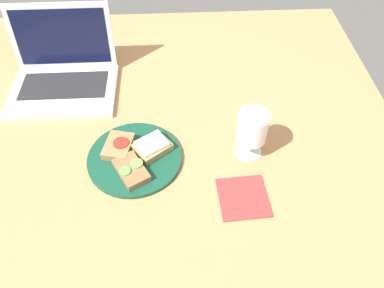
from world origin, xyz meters
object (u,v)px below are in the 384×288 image
object	(u,v)px
laptop	(63,74)
napkin	(243,197)
plate	(135,158)
sandwich_with_cheese	(152,146)
sandwich_with_tomato	(119,146)
wine_glass	(252,129)
sandwich_with_cucumber	(131,170)

from	to	relation	value
laptop	napkin	bearing A→B (deg)	-41.96
plate	napkin	bearing A→B (deg)	-26.49
sandwich_with_cheese	plate	bearing A→B (deg)	-155.08
plate	napkin	distance (cm)	31.42
plate	sandwich_with_cheese	bearing A→B (deg)	24.92
laptop	napkin	xyz separation A→B (cm)	(52.32, -47.04, -4.29)
sandwich_with_tomato	wine_glass	xyz separation A→B (cm)	(36.13, -2.12, 7.14)
napkin	plate	bearing A→B (deg)	153.51
sandwich_with_cucumber	napkin	distance (cm)	29.93
sandwich_with_cheese	wine_glass	bearing A→B (deg)	-2.74
sandwich_with_tomato	sandwich_with_cucumber	world-z (taller)	same
sandwich_with_tomato	napkin	bearing A→B (deg)	-27.80
sandwich_with_cheese	napkin	world-z (taller)	sandwich_with_cheese
sandwich_with_cheese	laptop	world-z (taller)	laptop
sandwich_with_cucumber	wine_glass	world-z (taller)	wine_glass
sandwich_with_cucumber	wine_glass	size ratio (longest dim) A/B	0.85
sandwich_with_tomato	sandwich_with_cucumber	size ratio (longest dim) A/B	0.88
sandwich_with_cucumber	napkin	world-z (taller)	sandwich_with_cucumber
plate	sandwich_with_tomato	bearing A→B (deg)	144.61
sandwich_with_tomato	wine_glass	bearing A→B (deg)	-3.36
plate	sandwich_with_tomato	size ratio (longest dim) A/B	2.40
sandwich_with_cheese	sandwich_with_tomato	xyz separation A→B (cm)	(-9.37, 0.84, -0.27)
sandwich_with_cucumber	laptop	world-z (taller)	laptop
wine_glass	napkin	distance (cm)	18.04
plate	laptop	xyz separation A→B (cm)	(-24.20, 33.02, 3.87)
napkin	laptop	bearing A→B (deg)	138.04
sandwich_with_cucumber	wine_glass	bearing A→B (deg)	11.33
sandwich_with_tomato	napkin	distance (cm)	36.85
sandwich_with_tomato	laptop	bearing A→B (deg)	123.50
sandwich_with_cheese	napkin	bearing A→B (deg)	-35.15
plate	wine_glass	bearing A→B (deg)	1.85
laptop	napkin	world-z (taller)	laptop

